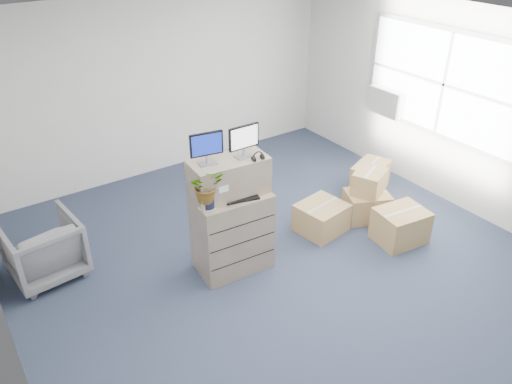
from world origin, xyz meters
The scene contains 19 objects.
ground centered at (0.00, 0.00, 0.00)m, with size 7.00×7.00×0.00m, color #232940.
wall_back centered at (0.00, 3.51, 1.40)m, with size 6.00×0.02×2.80m, color silver.
wall_right centered at (3.01, 0.00, 1.40)m, with size 0.02×7.00×2.80m, color silver.
window centered at (2.96, 0.50, 1.70)m, with size 0.07×2.72×1.52m.
ac_unit centered at (2.87, 1.40, 1.20)m, with size 0.24×0.60×0.40m, color silver.
filing_cabinet_lower centered at (-0.49, 0.60, 0.51)m, with size 0.87×0.53×1.01m, color #85725C.
filing_cabinet_upper centered at (-0.49, 0.65, 1.23)m, with size 0.87×0.43×0.43m, color #85725C.
monitor_left centered at (-0.73, 0.68, 1.65)m, with size 0.37×0.17×0.36m.
monitor_right centered at (-0.31, 0.60, 1.65)m, with size 0.37×0.14×0.37m.
headphones centered at (-0.23, 0.46, 1.48)m, with size 0.13×0.13×0.01m, color black.
keyboard centered at (-0.46, 0.48, 1.02)m, with size 0.43×0.18×0.02m, color black.
mouse centered at (-0.21, 0.49, 1.03)m, with size 0.09×0.06×0.03m, color silver.
water_bottle centered at (-0.37, 0.64, 1.14)m, with size 0.08×0.08×0.26m, color #97999F.
phone_dock centered at (-0.56, 0.61, 1.05)m, with size 0.06×0.05×0.12m.
external_drive centered at (-0.16, 0.71, 1.04)m, with size 0.17×0.13×0.05m, color black.
tissue_box centered at (-0.19, 0.66, 1.11)m, with size 0.24×0.12×0.09m, color #3C84CC.
potted_plant centered at (-0.85, 0.52, 1.24)m, with size 0.45×0.48×0.40m.
office_chair centered at (-2.40, 1.73, 0.41)m, with size 0.79×0.74×0.82m, color slate.
cardboard_boxes centered at (1.59, 0.45, 0.25)m, with size 2.03×1.76×0.72m.
Camera 1 is at (-3.00, -3.57, 3.88)m, focal length 35.00 mm.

